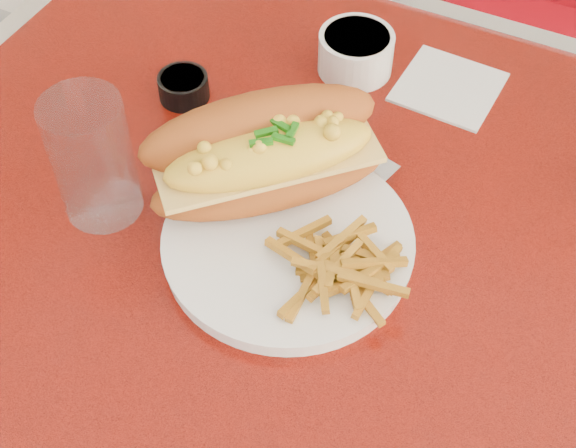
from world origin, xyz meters
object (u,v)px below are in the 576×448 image
at_px(booth_bench_far, 528,114).
at_px(gravy_ramekin, 356,52).
at_px(sauce_cup_left, 183,86).
at_px(diner_table, 398,343).
at_px(fork, 351,203).
at_px(dinner_plate, 288,243).
at_px(water_tumbler, 93,159).
at_px(mac_hoagie, 266,153).

distance_m(booth_bench_far, gravy_ramekin, 0.78).
height_order(gravy_ramekin, sauce_cup_left, gravy_ramekin).
height_order(diner_table, gravy_ramekin, gravy_ramekin).
xyz_separation_m(fork, gravy_ramekin, (-0.09, 0.21, 0.01)).
height_order(dinner_plate, fork, same).
bearing_deg(water_tumbler, mac_hoagie, 30.94).
height_order(booth_bench_far, water_tumbler, water_tumbler).
bearing_deg(water_tumbler, sauce_cup_left, 93.94).
bearing_deg(gravy_ramekin, fork, -67.69).
xyz_separation_m(sauce_cup_left, water_tumbler, (0.01, -0.18, 0.05)).
relative_size(diner_table, dinner_plate, 4.15).
xyz_separation_m(dinner_plate, water_tumbler, (-0.20, -0.03, 0.06)).
bearing_deg(dinner_plate, sauce_cup_left, 144.81).
xyz_separation_m(diner_table, gravy_ramekin, (-0.17, 0.24, 0.19)).
bearing_deg(sauce_cup_left, water_tumbler, -86.06).
distance_m(fork, water_tumbler, 0.26).
bearing_deg(diner_table, dinner_plate, -159.47).
relative_size(dinner_plate, gravy_ramekin, 2.69).
xyz_separation_m(booth_bench_far, gravy_ramekin, (-0.17, -0.57, 0.51)).
height_order(booth_bench_far, fork, booth_bench_far).
bearing_deg(gravy_ramekin, booth_bench_far, 73.44).
bearing_deg(dinner_plate, booth_bench_far, 82.04).
bearing_deg(diner_table, booth_bench_far, 90.00).
bearing_deg(fork, booth_bench_far, 8.07).
height_order(fork, gravy_ramekin, gravy_ramekin).
bearing_deg(sauce_cup_left, gravy_ramekin, 40.19).
relative_size(mac_hoagie, gravy_ramekin, 2.37).
xyz_separation_m(gravy_ramekin, water_tumbler, (-0.15, -0.32, 0.04)).
distance_m(diner_table, dinner_plate, 0.21).
bearing_deg(diner_table, gravy_ramekin, 125.42).
height_order(booth_bench_far, mac_hoagie, booth_bench_far).
bearing_deg(booth_bench_far, sauce_cup_left, -115.03).
bearing_deg(sauce_cup_left, fork, -17.70).
height_order(fork, sauce_cup_left, sauce_cup_left).
bearing_deg(fork, mac_hoagie, 113.54).
distance_m(diner_table, sauce_cup_left, 0.39).
height_order(diner_table, mac_hoagie, mac_hoagie).
bearing_deg(mac_hoagie, fork, -35.00).
height_order(fork, water_tumbler, water_tumbler).
bearing_deg(mac_hoagie, dinner_plate, -91.02).
height_order(mac_hoagie, gravy_ramekin, mac_hoagie).
bearing_deg(mac_hoagie, water_tumbler, 166.41).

